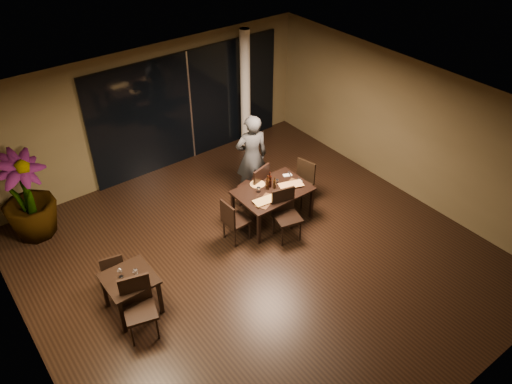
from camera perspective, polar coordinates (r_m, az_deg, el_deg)
The scene contains 33 objects.
ground at distance 9.60m, azimuth 0.15°, elevation -7.73°, with size 8.00×8.00×0.00m, color black.
wall_back at distance 11.64m, azimuth -12.14°, elevation 9.01°, with size 8.00×0.10×3.00m, color brown.
wall_front at distance 6.80m, azimuth 22.30°, elevation -16.95°, with size 8.00×0.10×3.00m, color brown.
wall_left at distance 7.54m, azimuth -25.72°, elevation -11.61°, with size 0.10×8.00×3.00m, color brown.
wall_right at distance 11.17m, azimuth 17.07°, elevation 6.99°, with size 0.10×8.00×3.00m, color brown.
ceiling at distance 7.82m, azimuth 0.19°, elevation 8.45°, with size 8.00×8.00×0.04m, color silver.
window_panel at distance 12.03m, azimuth -7.58°, elevation 9.64°, with size 5.00×0.06×2.70m, color black.
column at distance 12.41m, azimuth -1.23°, elevation 11.57°, with size 0.24×0.24×3.00m, color white.
main_table at distance 10.12m, azimuth 1.93°, elevation -0.08°, with size 1.50×1.00×0.75m.
side_table at distance 8.56m, azimuth -14.22°, elevation -10.09°, with size 0.80×0.80×0.75m.
chair_main_far at distance 10.50m, azimuth 0.06°, elevation 0.88°, with size 0.60×0.60×1.06m.
chair_main_near at distance 9.80m, azimuth 3.39°, elevation -2.24°, with size 0.58×0.58×1.04m.
chair_main_left at distance 9.68m, azimuth -2.67°, elevation -3.13°, with size 0.46×0.46×0.95m.
chair_main_right at distance 10.77m, azimuth 5.34°, elevation 1.38°, with size 0.54×0.54×0.97m.
chair_side_far at distance 9.10m, azimuth -16.08°, elevation -8.50°, with size 0.46×0.46×0.84m.
chair_side_near at distance 8.27m, azimuth -13.30°, elevation -12.30°, with size 0.60×0.60×1.06m.
diner at distance 10.68m, azimuth -0.50°, elevation 4.04°, with size 0.66×0.44×1.96m, color #2B2D30.
potted_plant at distance 10.57m, azimuth -24.79°, elevation -0.48°, with size 1.00×1.00×1.84m, color #194B19.
pizza_board_left at distance 9.75m, azimuth 1.13°, elevation -1.06°, with size 0.50×0.25×0.01m, color #422715.
pizza_board_right at distance 10.20m, azimuth 4.01°, elevation 0.72°, with size 0.50×0.25×0.01m, color #422915.
oblong_pizza_left at distance 9.74m, azimuth 1.13°, elevation -0.98°, with size 0.48×0.22×0.02m, color maroon, non-canonical shape.
oblong_pizza_right at distance 10.19m, azimuth 4.02°, elevation 0.80°, with size 0.48×0.23×0.02m, color maroon, non-canonical shape.
round_pizza at distance 10.21m, azimuth 0.17°, elevation 0.88°, with size 0.30×0.30×0.01m, color red.
bottle_a at distance 10.01m, azimuth 1.33°, elevation 1.12°, with size 0.07×0.07×0.32m, color black, non-canonical shape.
bottle_b at distance 10.06m, azimuth 2.13°, elevation 1.06°, with size 0.06×0.06×0.26m, color black, non-canonical shape.
bottle_c at distance 10.07m, azimuth 1.59°, elevation 1.44°, with size 0.08×0.08×0.35m, color black, non-canonical shape.
tumbler_left at distance 10.00m, azimuth 0.30°, elevation 0.28°, with size 0.08×0.08×0.10m, color white.
tumbler_right at distance 10.26m, azimuth 2.43°, elevation 1.23°, with size 0.07×0.07×0.08m, color white.
napkin_near at distance 10.33m, azimuth 4.77°, elevation 1.19°, with size 0.18×0.10×0.01m, color silver.
napkin_far at distance 10.51m, azimuth 3.61°, elevation 1.93°, with size 0.18×0.10×0.01m, color white.
wine_glass_a at distance 8.46m, azimuth -15.23°, elevation -8.91°, with size 0.08×0.08×0.18m, color white, non-canonical shape.
wine_glass_b at distance 8.37m, azimuth -13.55°, elevation -9.11°, with size 0.09×0.09×0.19m, color white, non-canonical shape.
side_napkin at distance 8.38m, azimuth -13.29°, elevation -9.83°, with size 0.18×0.11×0.01m, color white.
Camera 1 is at (-4.20, -5.51, 6.65)m, focal length 35.00 mm.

